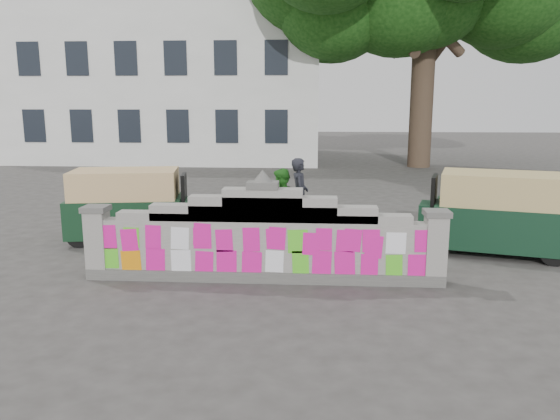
{
  "coord_description": "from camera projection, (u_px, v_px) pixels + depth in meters",
  "views": [
    {
      "loc": [
        0.92,
        -9.37,
        3.17
      ],
      "look_at": [
        0.24,
        1.0,
        1.1
      ],
      "focal_mm": 35.0,
      "sensor_mm": 36.0,
      "label": 1
    }
  ],
  "objects": [
    {
      "name": "rickshaw_left",
      "position": [
        130.0,
        204.0,
        12.56
      ],
      "size": [
        3.05,
        1.77,
        1.64
      ],
      "rotation": [
        0.0,
        0.0,
        0.16
      ],
      "color": "black",
      "rests_on": "ground"
    },
    {
      "name": "ground",
      "position": [
        263.0,
        280.0,
        9.85
      ],
      "size": [
        100.0,
        100.0,
        0.0
      ],
      "primitive_type": "plane",
      "color": "#383533",
      "rests_on": "ground"
    },
    {
      "name": "pedestrian",
      "position": [
        281.0,
        206.0,
        12.38
      ],
      "size": [
        0.8,
        0.94,
        1.69
      ],
      "primitive_type": "imported",
      "rotation": [
        0.0,
        0.0,
        -1.36
      ],
      "color": "#2B8123",
      "rests_on": "ground"
    },
    {
      "name": "building",
      "position": [
        178.0,
        87.0,
        31.03
      ],
      "size": [
        16.0,
        10.0,
        8.9
      ],
      "color": "silver",
      "rests_on": "ground"
    },
    {
      "name": "rickshaw_right",
      "position": [
        497.0,
        212.0,
        11.46
      ],
      "size": [
        3.19,
        2.1,
        1.71
      ],
      "rotation": [
        0.0,
        0.0,
        2.87
      ],
      "color": "black",
      "rests_on": "ground"
    },
    {
      "name": "cyclist_rider",
      "position": [
        299.0,
        205.0,
        12.53
      ],
      "size": [
        0.44,
        0.64,
        1.67
      ],
      "primitive_type": "imported",
      "rotation": [
        0.0,
        0.0,
        1.64
      ],
      "color": "black",
      "rests_on": "ground"
    },
    {
      "name": "parapet_wall",
      "position": [
        263.0,
        240.0,
        9.7
      ],
      "size": [
        6.48,
        0.44,
        2.01
      ],
      "color": "#4C4C49",
      "rests_on": "ground"
    },
    {
      "name": "cyclist_bike",
      "position": [
        299.0,
        220.0,
        12.6
      ],
      "size": [
        1.92,
        0.79,
        0.98
      ],
      "primitive_type": "imported",
      "rotation": [
        0.0,
        0.0,
        1.64
      ],
      "color": "black",
      "rests_on": "ground"
    }
  ]
}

